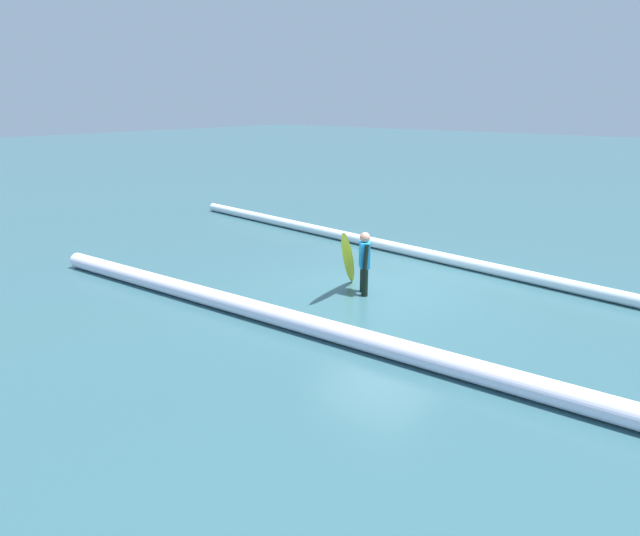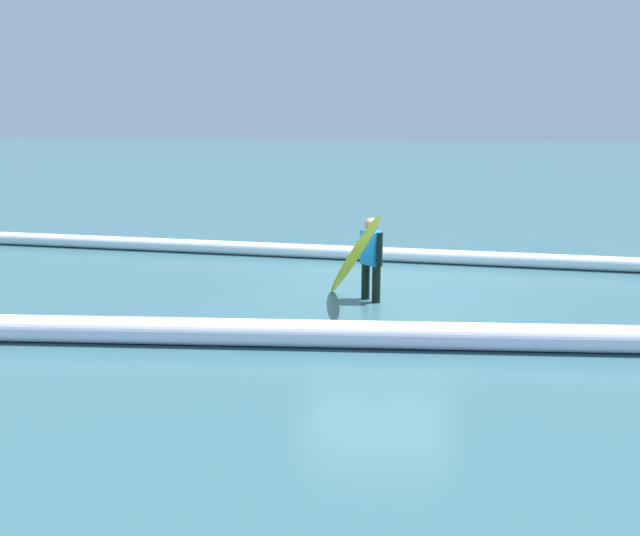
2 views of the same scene
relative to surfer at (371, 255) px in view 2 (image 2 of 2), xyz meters
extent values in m
plane|color=#305961|center=(-0.13, -0.45, -0.77)|extent=(124.17, 124.17, 0.00)
cylinder|color=black|center=(-0.10, 0.10, -0.46)|extent=(0.14, 0.14, 0.61)
cylinder|color=black|center=(0.10, -0.10, -0.46)|extent=(0.14, 0.14, 0.61)
cube|color=#198CD8|center=(0.00, 0.00, 0.12)|extent=(0.38, 0.39, 0.56)
sphere|color=tan|center=(0.00, 0.00, 0.50)|extent=(0.22, 0.22, 0.22)
cylinder|color=black|center=(-0.15, 0.16, 0.12)|extent=(0.09, 0.15, 0.55)
cylinder|color=black|center=(0.15, -0.16, 0.12)|extent=(0.09, 0.12, 0.54)
ellipsoid|color=yellow|center=(0.26, 0.24, 0.03)|extent=(1.11, 1.67, 1.62)
ellipsoid|color=blue|center=(0.26, 0.24, 0.03)|extent=(0.81, 1.29, 1.30)
cylinder|color=white|center=(1.14, -3.35, -0.62)|extent=(17.71, 1.69, 0.29)
cylinder|color=white|center=(-2.59, 2.26, -0.58)|extent=(18.77, 1.85, 0.37)
camera|label=1|loc=(-6.62, 9.41, 3.30)|focal=31.17mm
camera|label=2|loc=(-0.80, 11.70, 2.32)|focal=41.09mm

